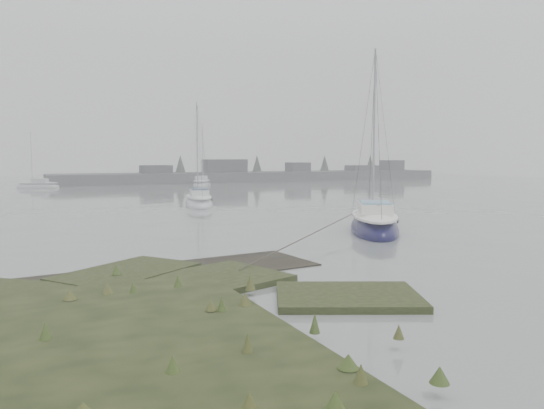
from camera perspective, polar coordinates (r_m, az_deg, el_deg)
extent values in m
plane|color=slate|center=(42.04, -16.07, 0.05)|extent=(160.00, 160.00, 0.00)
cube|color=#4C4F51|center=(80.37, -1.33, 2.97)|extent=(60.00, 8.00, 1.60)
cube|color=#424247|center=(74.28, -12.37, 3.30)|extent=(4.00, 3.00, 2.20)
cube|color=#424247|center=(77.14, -5.11, 3.76)|extent=(6.00, 3.00, 3.00)
cube|color=#424247|center=(82.08, 2.79, 3.67)|extent=(3.00, 3.00, 2.50)
cube|color=#424247|center=(88.39, 9.68, 3.54)|extent=(5.00, 3.00, 2.00)
cube|color=#424247|center=(91.95, 12.75, 3.80)|extent=(3.00, 3.00, 2.80)
cone|color=#384238|center=(77.19, -9.82, 4.00)|extent=(2.00, 2.00, 3.50)
cone|color=#384238|center=(81.24, -1.62, 4.12)|extent=(2.00, 2.00, 3.50)
cone|color=#384238|center=(86.77, 5.67, 4.16)|extent=(2.00, 2.00, 3.50)
cone|color=#384238|center=(91.74, 10.51, 4.14)|extent=(2.00, 2.00, 3.50)
ellipsoid|color=black|center=(25.79, 10.93, -2.64)|extent=(5.33, 6.88, 1.63)
ellipsoid|color=white|center=(25.72, 10.95, -1.20)|extent=(4.51, 5.92, 0.46)
cube|color=white|center=(25.39, 11.03, -0.37)|extent=(2.41, 2.71, 0.48)
cube|color=#6F9FBC|center=(25.37, 11.04, 0.24)|extent=(2.23, 2.50, 0.08)
cylinder|color=#939399|center=(26.46, 10.93, 8.01)|extent=(0.11, 0.11, 7.66)
cylinder|color=#939399|center=(25.18, 11.08, 0.20)|extent=(1.45, 2.35, 0.09)
ellipsoid|color=silver|center=(39.22, -7.86, 0.00)|extent=(3.10, 6.10, 1.42)
ellipsoid|color=silver|center=(39.17, -7.87, 0.82)|extent=(2.57, 5.29, 0.40)
cube|color=silver|center=(38.90, -7.84, 1.31)|extent=(1.64, 2.22, 0.42)
cube|color=navy|center=(38.89, -7.85, 1.65)|extent=(1.53, 2.04, 0.07)
cylinder|color=#939399|center=(39.82, -8.04, 6.10)|extent=(0.09, 0.09, 6.66)
cylinder|color=#939399|center=(38.72, -7.82, 1.64)|extent=(0.56, 2.30, 0.07)
ellipsoid|color=#A3A8AC|center=(65.82, -7.55, 2.03)|extent=(4.49, 6.14, 1.44)
ellipsoid|color=silver|center=(65.80, -7.56, 2.53)|extent=(3.79, 5.29, 0.41)
cube|color=silver|center=(65.53, -7.60, 2.83)|extent=(2.07, 2.39, 0.42)
cube|color=silver|center=(65.52, -7.60, 3.04)|extent=(1.92, 2.20, 0.07)
cylinder|color=#939399|center=(66.49, -7.48, 5.73)|extent=(0.09, 0.09, 6.76)
cylinder|color=#939399|center=(65.36, -7.63, 3.03)|extent=(1.18, 2.13, 0.08)
ellipsoid|color=#AEB4B7|center=(67.82, -23.86, 1.72)|extent=(5.22, 3.48, 1.21)
ellipsoid|color=silver|center=(67.80, -23.87, 2.12)|extent=(4.50, 2.93, 0.34)
cube|color=silver|center=(67.70, -23.72, 2.38)|extent=(1.99, 1.66, 0.36)
cube|color=#AAAEB5|center=(67.70, -23.72, 2.55)|extent=(1.83, 1.54, 0.06)
cylinder|color=#939399|center=(67.97, -24.47, 4.72)|extent=(0.08, 0.08, 5.69)
cylinder|color=#939399|center=(67.64, -23.61, 2.55)|extent=(1.85, 0.85, 0.06)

